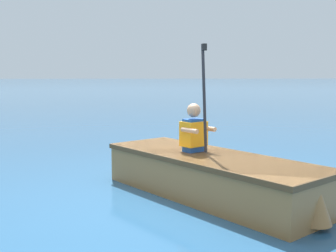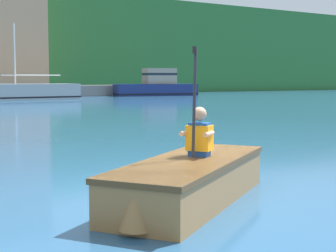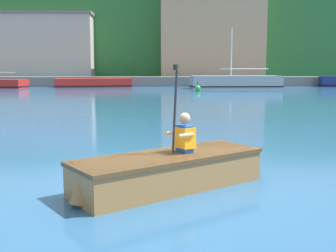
# 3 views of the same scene
# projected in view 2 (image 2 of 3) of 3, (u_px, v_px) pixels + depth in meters

# --- Properties ---
(ground_plane) EXTENTS (300.00, 300.00, 0.00)m
(ground_plane) POSITION_uv_depth(u_px,v_px,m) (165.00, 194.00, 6.42)
(ground_plane) COLOR #28567F
(moored_boat_dock_center_near) EXTENTS (7.32, 3.53, 2.34)m
(moored_boat_dock_center_near) POSITION_uv_depth(u_px,v_px,m) (157.00, 86.00, 43.79)
(moored_boat_dock_center_near) COLOR navy
(moored_boat_dock_center_near) RESTS_ON ground
(moored_boat_dock_center_far) EXTENTS (7.82, 3.12, 5.18)m
(moored_boat_dock_center_far) POSITION_uv_depth(u_px,v_px,m) (21.00, 92.00, 35.26)
(moored_boat_dock_center_far) COLOR #9EA3A8
(moored_boat_dock_center_far) RESTS_ON ground
(rowboat_foreground) EXTENTS (2.96, 2.45, 0.50)m
(rowboat_foreground) POSITION_uv_depth(u_px,v_px,m) (189.00, 179.00, 5.93)
(rowboat_foreground) COLOR #A3703D
(rowboat_foreground) RESTS_ON ground
(person_paddler) EXTENTS (0.45, 0.45, 1.30)m
(person_paddler) POSITION_uv_depth(u_px,v_px,m) (199.00, 134.00, 6.17)
(person_paddler) COLOR #1E4CA5
(person_paddler) RESTS_ON rowboat_foreground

